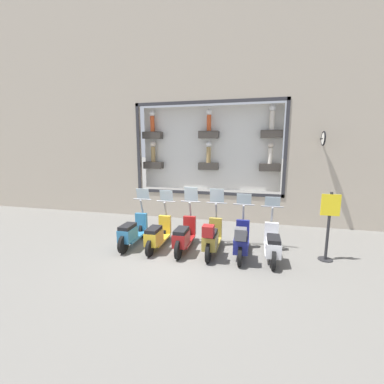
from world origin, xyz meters
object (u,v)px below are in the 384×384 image
(scooter_white_0, at_px, (272,244))
(scooter_teal_5, at_px, (132,232))
(scooter_navy_1, at_px, (241,240))
(scooter_olive_2, at_px, (212,238))
(scooter_red_3, at_px, (184,236))
(scooter_yellow_4, at_px, (157,235))
(shop_sign_post, at_px, (329,224))

(scooter_white_0, height_order, scooter_teal_5, scooter_teal_5)
(scooter_white_0, distance_m, scooter_navy_1, 0.80)
(scooter_olive_2, height_order, scooter_red_3, scooter_red_3)
(scooter_red_3, height_order, scooter_yellow_4, scooter_red_3)
(scooter_navy_1, height_order, scooter_red_3, scooter_red_3)
(shop_sign_post, bearing_deg, scooter_red_3, 94.48)
(shop_sign_post, bearing_deg, scooter_white_0, 102.57)
(scooter_teal_5, height_order, shop_sign_post, shop_sign_post)
(scooter_yellow_4, distance_m, shop_sign_post, 4.58)
(scooter_red_3, relative_size, shop_sign_post, 1.00)
(scooter_teal_5, bearing_deg, scooter_olive_2, -91.37)
(scooter_red_3, bearing_deg, scooter_teal_5, 90.14)
(scooter_navy_1, bearing_deg, scooter_teal_5, 88.88)
(scooter_olive_2, height_order, scooter_yellow_4, scooter_olive_2)
(scooter_white_0, bearing_deg, shop_sign_post, -77.43)
(scooter_navy_1, bearing_deg, scooter_red_3, 87.62)
(scooter_yellow_4, bearing_deg, scooter_teal_5, 89.64)
(scooter_white_0, height_order, shop_sign_post, shop_sign_post)
(scooter_teal_5, bearing_deg, shop_sign_post, -86.81)
(scooter_navy_1, relative_size, scooter_olive_2, 1.00)
(scooter_white_0, height_order, scooter_yellow_4, scooter_yellow_4)
(scooter_red_3, height_order, shop_sign_post, shop_sign_post)
(scooter_white_0, xyz_separation_m, shop_sign_post, (0.30, -1.36, 0.56))
(scooter_white_0, height_order, scooter_red_3, scooter_red_3)
(scooter_white_0, relative_size, scooter_navy_1, 1.00)
(scooter_navy_1, height_order, shop_sign_post, shop_sign_post)
(scooter_navy_1, relative_size, scooter_teal_5, 1.00)
(scooter_white_0, relative_size, scooter_yellow_4, 1.00)
(scooter_navy_1, bearing_deg, scooter_yellow_4, 88.63)
(scooter_navy_1, relative_size, scooter_yellow_4, 1.01)
(scooter_navy_1, xyz_separation_m, scooter_yellow_4, (0.06, 2.38, -0.06))
(scooter_red_3, bearing_deg, scooter_yellow_4, 90.64)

